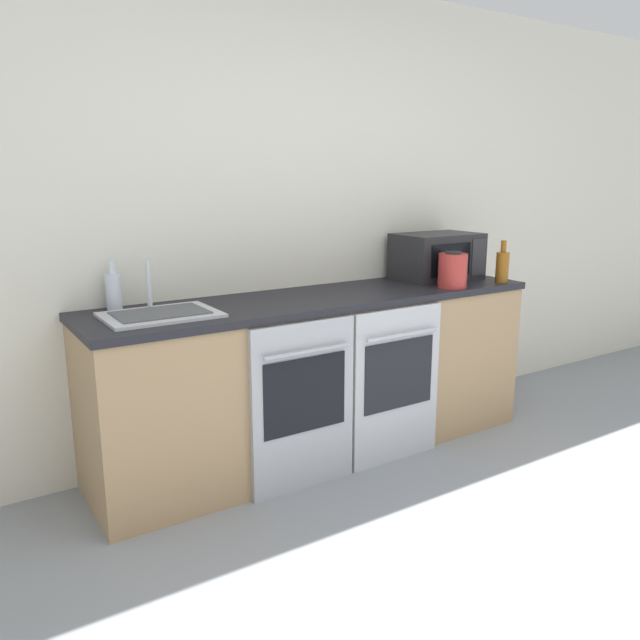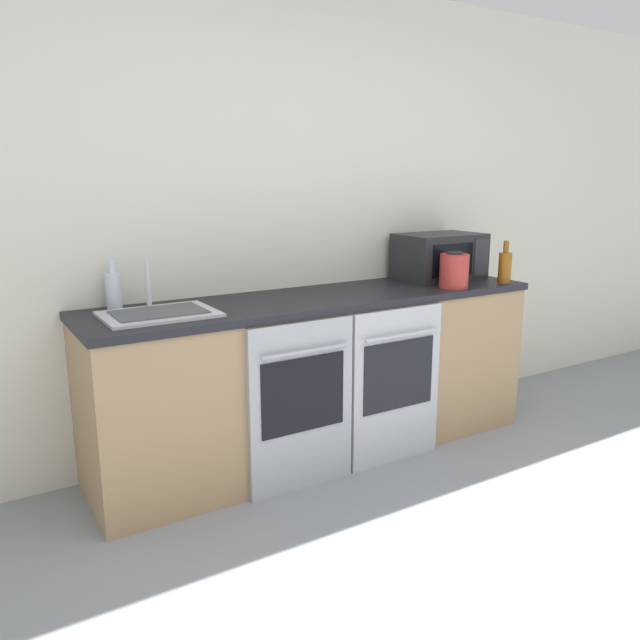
{
  "view_description": "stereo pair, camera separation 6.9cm",
  "coord_description": "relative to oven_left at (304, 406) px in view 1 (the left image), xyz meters",
  "views": [
    {
      "loc": [
        -1.81,
        -0.78,
        1.54
      ],
      "look_at": [
        -0.01,
        2.02,
        0.77
      ],
      "focal_mm": 35.0,
      "sensor_mm": 36.0,
      "label": 1
    },
    {
      "loc": [
        -1.75,
        -0.82,
        1.54
      ],
      "look_at": [
        -0.01,
        2.02,
        0.77
      ],
      "focal_mm": 35.0,
      "sensor_mm": 36.0,
      "label": 2
    }
  ],
  "objects": [
    {
      "name": "oven_left",
      "position": [
        0.0,
        0.0,
        0.0
      ],
      "size": [
        0.58,
        0.06,
        0.86
      ],
      "color": "#A8AAAF",
      "rests_on": "ground_plane"
    },
    {
      "name": "microwave",
      "position": [
        1.23,
        0.41,
        0.61
      ],
      "size": [
        0.53,
        0.35,
        0.29
      ],
      "color": "#232326",
      "rests_on": "counter_back"
    },
    {
      "name": "sink",
      "position": [
        -0.6,
        0.29,
        0.49
      ],
      "size": [
        0.52,
        0.37,
        0.25
      ],
      "color": "silver",
      "rests_on": "counter_back"
    },
    {
      "name": "wall_back",
      "position": [
        0.31,
        0.66,
        0.86
      ],
      "size": [
        10.0,
        0.06,
        2.6
      ],
      "color": "silver",
      "rests_on": "ground_plane"
    },
    {
      "name": "bottle_clear",
      "position": [
        -0.73,
        0.56,
        0.57
      ],
      "size": [
        0.08,
        0.08,
        0.24
      ],
      "color": "silver",
      "rests_on": "counter_back"
    },
    {
      "name": "kettle",
      "position": [
        1.09,
        0.12,
        0.57
      ],
      "size": [
        0.17,
        0.17,
        0.21
      ],
      "color": "#B2332D",
      "rests_on": "counter_back"
    },
    {
      "name": "oven_right",
      "position": [
        0.59,
        0.0,
        0.0
      ],
      "size": [
        0.58,
        0.06,
        0.86
      ],
      "color": "#B7BABF",
      "rests_on": "ground_plane"
    },
    {
      "name": "bottle_amber",
      "position": [
        1.47,
        0.09,
        0.57
      ],
      "size": [
        0.08,
        0.08,
        0.26
      ],
      "color": "#8C5114",
      "rests_on": "counter_back"
    },
    {
      "name": "counter_back",
      "position": [
        0.31,
        0.32,
        0.02
      ],
      "size": [
        2.58,
        0.63,
        0.91
      ],
      "color": "tan",
      "rests_on": "ground_plane"
    }
  ]
}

